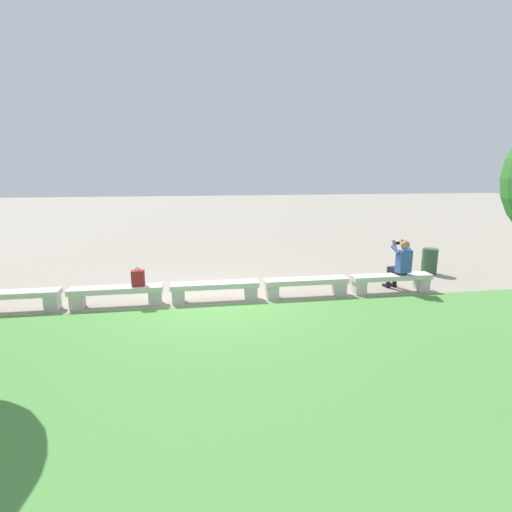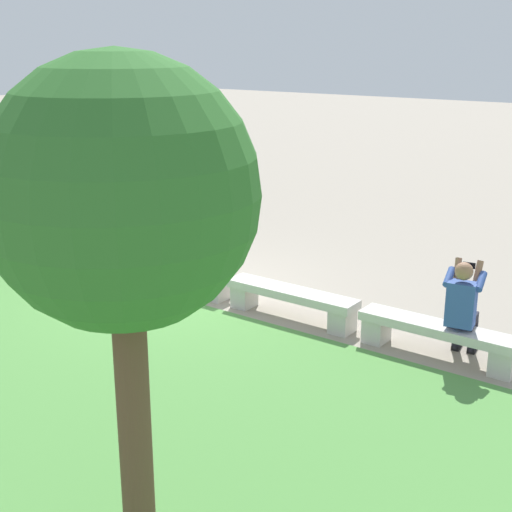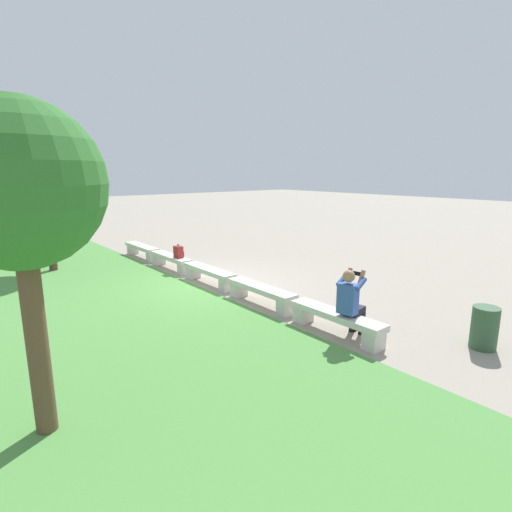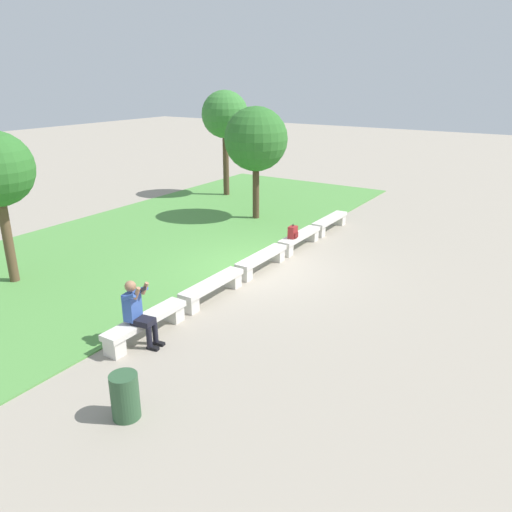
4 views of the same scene
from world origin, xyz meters
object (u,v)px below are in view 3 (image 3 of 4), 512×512
(backpack, at_px, (179,252))
(tree_right_background, at_px, (44,176))
(bench_mid, at_px, (209,274))
(bench_main, at_px, (336,319))
(person_photographer, at_px, (351,300))
(bench_near, at_px, (261,292))
(trash_bin, at_px, (485,328))
(tree_behind_wall, at_px, (18,188))
(bench_end, at_px, (142,249))
(bench_far, at_px, (171,260))

(backpack, xyz_separation_m, tree_right_background, (2.59, 2.96, 2.26))
(bench_mid, xyz_separation_m, tree_right_background, (4.32, 2.94, 2.58))
(bench_mid, xyz_separation_m, backpack, (1.72, -0.02, 0.32))
(bench_main, distance_m, backpack, 6.15)
(person_photographer, bearing_deg, bench_main, 16.23)
(bench_near, distance_m, trash_bin, 4.50)
(backpack, height_order, tree_behind_wall, tree_behind_wall)
(bench_near, relative_size, bench_mid, 1.00)
(person_photographer, bearing_deg, bench_end, 0.48)
(bench_end, distance_m, person_photographer, 9.11)
(bench_main, height_order, bench_end, same)
(bench_near, height_order, tree_right_background, tree_right_background)
(bench_mid, xyz_separation_m, trash_bin, (-6.44, -1.54, 0.07))
(tree_right_background, bearing_deg, tree_behind_wall, 166.75)
(bench_end, bearing_deg, backpack, -179.51)
(bench_mid, relative_size, trash_bin, 2.73)
(person_photographer, distance_m, trash_bin, 2.31)
(bench_main, xyz_separation_m, tree_right_background, (8.73, 2.94, 2.58))
(tree_behind_wall, bearing_deg, bench_mid, -50.02)
(bench_mid, relative_size, person_photographer, 1.55)
(tree_right_background, bearing_deg, backpack, -131.21)
(bench_near, height_order, tree_behind_wall, tree_behind_wall)
(bench_mid, bearing_deg, tree_right_background, 34.25)
(bench_main, distance_m, bench_far, 6.63)
(bench_far, xyz_separation_m, person_photographer, (-6.89, -0.08, 0.43))
(trash_bin, bearing_deg, bench_far, 10.09)
(bench_near, height_order, bench_far, same)
(trash_bin, bearing_deg, bench_main, 37.30)
(bench_far, height_order, backpack, backpack)
(trash_bin, bearing_deg, person_photographer, 39.77)
(bench_mid, relative_size, tree_behind_wall, 0.54)
(bench_main, relative_size, bench_end, 1.00)
(bench_mid, relative_size, backpack, 4.79)
(bench_mid, bearing_deg, bench_near, 180.00)
(backpack, distance_m, tree_right_background, 4.54)
(bench_mid, bearing_deg, backpack, -0.77)
(bench_end, relative_size, tree_behind_wall, 0.54)
(bench_main, xyz_separation_m, bench_mid, (4.42, 0.00, 0.00))
(bench_far, bearing_deg, tree_right_background, 54.38)
(person_photographer, relative_size, trash_bin, 1.76)
(bench_mid, distance_m, trash_bin, 6.62)
(bench_main, distance_m, bench_end, 8.84)
(person_photographer, height_order, tree_behind_wall, tree_behind_wall)
(person_photographer, distance_m, tree_behind_wall, 5.47)
(tree_right_background, bearing_deg, trash_bin, -157.40)
(bench_mid, height_order, bench_far, same)
(bench_mid, distance_m, tree_right_background, 5.82)
(bench_mid, distance_m, tree_behind_wall, 6.92)
(bench_far, xyz_separation_m, trash_bin, (-8.65, -1.54, 0.07))
(tree_behind_wall, distance_m, trash_bin, 7.31)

